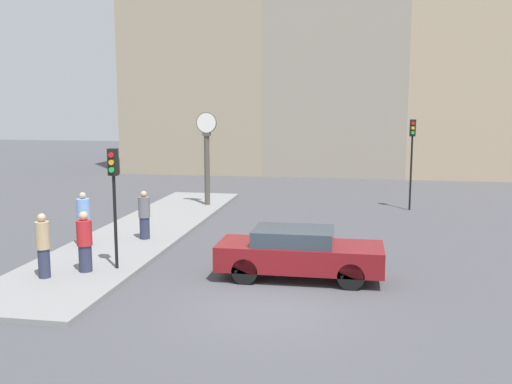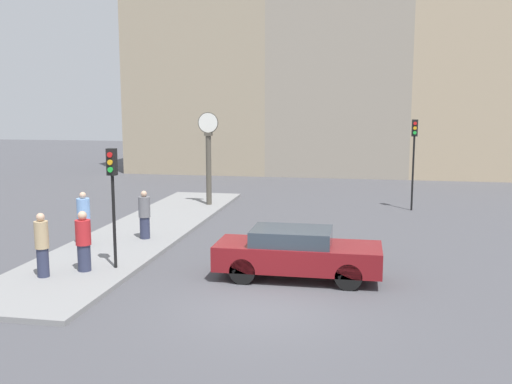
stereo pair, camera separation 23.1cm
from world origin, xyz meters
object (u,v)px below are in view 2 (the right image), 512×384
at_px(traffic_light_near, 113,183).
at_px(pedestrian_blue_stripe, 84,219).
at_px(pedestrian_red_top, 83,242).
at_px(sedan_car, 297,253).
at_px(pedestrian_grey_jacket, 144,215).
at_px(traffic_light_far, 414,146).
at_px(pedestrian_tan_coat, 42,245).
at_px(street_clock, 209,156).

height_order(traffic_light_near, pedestrian_blue_stripe, traffic_light_near).
distance_m(pedestrian_red_top, pedestrian_blue_stripe, 3.13).
relative_size(sedan_car, pedestrian_grey_jacket, 2.68).
bearing_deg(pedestrian_grey_jacket, traffic_light_far, 39.73).
bearing_deg(pedestrian_tan_coat, pedestrian_grey_jacket, 77.79).
distance_m(sedan_car, street_clock, 11.85).
bearing_deg(pedestrian_tan_coat, pedestrian_blue_stripe, 99.45).
bearing_deg(pedestrian_blue_stripe, traffic_light_near, -47.31).
distance_m(traffic_light_far, pedestrian_red_top, 15.90).
bearing_deg(pedestrian_tan_coat, street_clock, 83.17).
distance_m(sedan_car, pedestrian_grey_jacket, 6.62).
height_order(sedan_car, street_clock, street_clock).
xyz_separation_m(traffic_light_far, pedestrian_tan_coat, (-10.82, -12.95, -1.93)).
xyz_separation_m(pedestrian_red_top, pedestrian_blue_stripe, (-1.42, 2.79, 0.04)).
relative_size(pedestrian_grey_jacket, pedestrian_tan_coat, 0.96).
relative_size(traffic_light_far, street_clock, 0.96).
height_order(traffic_light_near, traffic_light_far, traffic_light_far).
relative_size(traffic_light_near, pedestrian_grey_jacket, 2.03).
height_order(traffic_light_far, pedestrian_grey_jacket, traffic_light_far).
bearing_deg(traffic_light_near, pedestrian_grey_jacket, 98.25).
height_order(street_clock, pedestrian_red_top, street_clock).
bearing_deg(pedestrian_grey_jacket, traffic_light_near, -81.75).
bearing_deg(street_clock, pedestrian_tan_coat, -96.83).
distance_m(street_clock, pedestrian_blue_stripe, 8.81).
xyz_separation_m(sedan_car, traffic_light_near, (-5.22, -0.36, 1.88)).
relative_size(sedan_car, traffic_light_far, 1.10).
xyz_separation_m(traffic_light_near, pedestrian_tan_coat, (-1.57, -1.19, -1.60)).
height_order(sedan_car, traffic_light_near, traffic_light_near).
bearing_deg(sedan_car, street_clock, 117.18).
relative_size(street_clock, pedestrian_red_top, 2.51).
bearing_deg(sedan_car, pedestrian_blue_stripe, 165.00).
xyz_separation_m(traffic_light_far, pedestrian_red_top, (-9.99, -12.21, -1.97)).
relative_size(traffic_light_far, pedestrian_grey_jacket, 2.44).
relative_size(pedestrian_red_top, pedestrian_tan_coat, 0.97).
height_order(street_clock, pedestrian_blue_stripe, street_clock).
bearing_deg(pedestrian_grey_jacket, pedestrian_tan_coat, -102.21).
bearing_deg(pedestrian_tan_coat, pedestrian_red_top, 41.60).
relative_size(pedestrian_red_top, pedestrian_blue_stripe, 0.95).
distance_m(sedan_car, pedestrian_blue_stripe, 7.65).
bearing_deg(traffic_light_far, traffic_light_near, -128.19).
height_order(street_clock, pedestrian_grey_jacket, street_clock).
xyz_separation_m(traffic_light_near, pedestrian_blue_stripe, (-2.16, 2.34, -1.60)).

